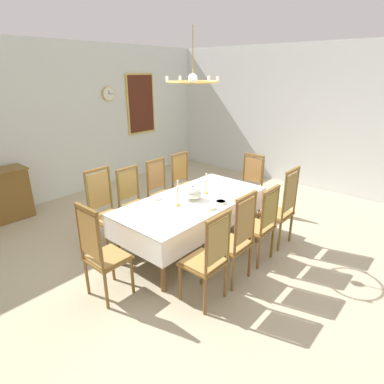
{
  "coord_description": "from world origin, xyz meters",
  "views": [
    {
      "loc": [
        -3.2,
        -2.65,
        2.47
      ],
      "look_at": [
        -0.1,
        0.03,
        0.91
      ],
      "focal_mm": 29.75,
      "sensor_mm": 36.0,
      "label": 1
    }
  ],
  "objects_px": {
    "chair_north_b": "(134,201)",
    "chair_north_d": "(185,182)",
    "bowl_far_right": "(209,207)",
    "chair_south_d": "(281,207)",
    "bowl_far_left": "(156,198)",
    "chair_south_c": "(260,223)",
    "bowl_near_right": "(221,202)",
    "soup_tureen": "(192,193)",
    "chair_north_a": "(105,209)",
    "spoon_secondary": "(224,200)",
    "chair_head_west": "(101,252)",
    "candlestick_east": "(206,186)",
    "chair_head_east": "(249,184)",
    "bowl_near_left": "(232,198)",
    "chair_north_c": "(162,191)",
    "framed_painting": "(141,104)",
    "chair_south_a": "(208,257)",
    "mounted_clock": "(108,94)",
    "dining_table": "(193,204)",
    "chair_south_b": "(235,238)",
    "spoon_primary": "(235,196)",
    "chandelier": "(193,81)",
    "candlestick_west": "(178,196)"
  },
  "relations": [
    {
      "from": "chair_north_b",
      "to": "chair_north_d",
      "type": "bearing_deg",
      "value": -179.98
    },
    {
      "from": "chair_north_d",
      "to": "bowl_far_right",
      "type": "xyz_separation_m",
      "value": [
        -0.98,
        -1.33,
        0.2
      ]
    },
    {
      "from": "chair_south_d",
      "to": "bowl_far_left",
      "type": "relative_size",
      "value": 8.43
    },
    {
      "from": "chair_south_c",
      "to": "chair_north_d",
      "type": "xyz_separation_m",
      "value": [
        0.59,
        1.89,
        -0.0
      ]
    },
    {
      "from": "bowl_near_right",
      "to": "soup_tureen",
      "type": "bearing_deg",
      "value": 111.4
    },
    {
      "from": "soup_tureen",
      "to": "bowl_near_right",
      "type": "relative_size",
      "value": 1.66
    },
    {
      "from": "chair_north_a",
      "to": "spoon_secondary",
      "type": "bearing_deg",
      "value": 129.87
    },
    {
      "from": "bowl_near_right",
      "to": "spoon_secondary",
      "type": "height_order",
      "value": "bowl_near_right"
    },
    {
      "from": "chair_head_west",
      "to": "soup_tureen",
      "type": "height_order",
      "value": "chair_head_west"
    },
    {
      "from": "candlestick_east",
      "to": "bowl_far_left",
      "type": "height_order",
      "value": "candlestick_east"
    },
    {
      "from": "chair_head_east",
      "to": "bowl_near_left",
      "type": "distance_m",
      "value": 1.26
    },
    {
      "from": "chair_head_east",
      "to": "bowl_near_left",
      "type": "xyz_separation_m",
      "value": [
        -1.16,
        -0.43,
        0.2
      ]
    },
    {
      "from": "chair_north_c",
      "to": "chair_north_d",
      "type": "bearing_deg",
      "value": 179.99
    },
    {
      "from": "candlestick_east",
      "to": "framed_painting",
      "type": "height_order",
      "value": "framed_painting"
    },
    {
      "from": "soup_tureen",
      "to": "bowl_near_right",
      "type": "xyz_separation_m",
      "value": [
        0.15,
        -0.39,
        -0.08
      ]
    },
    {
      "from": "chair_south_d",
      "to": "chair_head_west",
      "type": "distance_m",
      "value": 2.61
    },
    {
      "from": "chair_south_a",
      "to": "bowl_far_right",
      "type": "bearing_deg",
      "value": 37.41
    },
    {
      "from": "mounted_clock",
      "to": "chair_head_west",
      "type": "bearing_deg",
      "value": -128.02
    },
    {
      "from": "chair_north_a",
      "to": "chair_north_b",
      "type": "xyz_separation_m",
      "value": [
        0.52,
        -0.01,
        -0.03
      ]
    },
    {
      "from": "dining_table",
      "to": "bowl_far_left",
      "type": "bearing_deg",
      "value": 130.94
    },
    {
      "from": "bowl_near_right",
      "to": "mounted_clock",
      "type": "xyz_separation_m",
      "value": [
        0.9,
        3.71,
        1.24
      ]
    },
    {
      "from": "chair_head_east",
      "to": "candlestick_east",
      "type": "bearing_deg",
      "value": 90.0
    },
    {
      "from": "chair_south_b",
      "to": "bowl_near_right",
      "type": "xyz_separation_m",
      "value": [
        0.46,
        0.56,
        0.17
      ]
    },
    {
      "from": "chair_head_west",
      "to": "bowl_far_right",
      "type": "xyz_separation_m",
      "value": [
        1.45,
        -0.38,
        0.17
      ]
    },
    {
      "from": "spoon_primary",
      "to": "framed_painting",
      "type": "bearing_deg",
      "value": 69.36
    },
    {
      "from": "chair_north_a",
      "to": "bowl_near_left",
      "type": "relative_size",
      "value": 7.34
    },
    {
      "from": "chair_head_east",
      "to": "bowl_far_left",
      "type": "relative_size",
      "value": 7.61
    },
    {
      "from": "spoon_secondary",
      "to": "spoon_primary",
      "type": "bearing_deg",
      "value": -5.28
    },
    {
      "from": "chair_north_a",
      "to": "chair_head_east",
      "type": "relative_size",
      "value": 1.09
    },
    {
      "from": "chair_north_c",
      "to": "spoon_primary",
      "type": "distance_m",
      "value": 1.37
    },
    {
      "from": "chair_south_a",
      "to": "bowl_near_right",
      "type": "relative_size",
      "value": 7.05
    },
    {
      "from": "chair_south_c",
      "to": "chair_head_west",
      "type": "bearing_deg",
      "value": 152.77
    },
    {
      "from": "chair_north_a",
      "to": "chair_north_b",
      "type": "distance_m",
      "value": 0.53
    },
    {
      "from": "dining_table",
      "to": "soup_tureen",
      "type": "height_order",
      "value": "soup_tureen"
    },
    {
      "from": "chair_south_d",
      "to": "chair_head_east",
      "type": "distance_m",
      "value": 1.16
    },
    {
      "from": "chair_head_west",
      "to": "mounted_clock",
      "type": "relative_size",
      "value": 3.9
    },
    {
      "from": "bowl_near_right",
      "to": "spoon_secondary",
      "type": "distance_m",
      "value": 0.11
    },
    {
      "from": "candlestick_east",
      "to": "chair_north_b",
      "type": "bearing_deg",
      "value": 123.28
    },
    {
      "from": "chair_north_c",
      "to": "chandelier",
      "type": "distance_m",
      "value": 2.04
    },
    {
      "from": "chair_south_d",
      "to": "bowl_near_left",
      "type": "xyz_separation_m",
      "value": [
        -0.5,
        0.53,
        0.16
      ]
    },
    {
      "from": "chair_north_b",
      "to": "bowl_far_right",
      "type": "bearing_deg",
      "value": 98.98
    },
    {
      "from": "bowl_near_left",
      "to": "bowl_far_right",
      "type": "relative_size",
      "value": 0.96
    },
    {
      "from": "dining_table",
      "to": "spoon_primary",
      "type": "height_order",
      "value": "spoon_primary"
    },
    {
      "from": "chair_north_d",
      "to": "chair_head_west",
      "type": "xyz_separation_m",
      "value": [
        -2.43,
        -0.94,
        0.03
      ]
    },
    {
      "from": "chair_north_d",
      "to": "chair_north_a",
      "type": "bearing_deg",
      "value": -0.2
    },
    {
      "from": "chair_south_c",
      "to": "candlestick_west",
      "type": "relative_size",
      "value": 2.94
    },
    {
      "from": "candlestick_east",
      "to": "framed_painting",
      "type": "relative_size",
      "value": 0.23
    },
    {
      "from": "chair_north_b",
      "to": "candlestick_west",
      "type": "distance_m",
      "value": 1.0
    },
    {
      "from": "chair_south_a",
      "to": "chair_north_a",
      "type": "relative_size",
      "value": 0.94
    },
    {
      "from": "chair_south_d",
      "to": "candlestick_east",
      "type": "relative_size",
      "value": 3.79
    }
  ]
}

